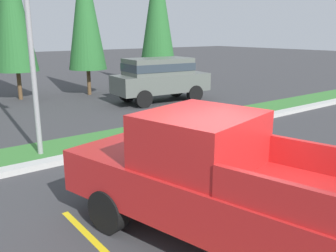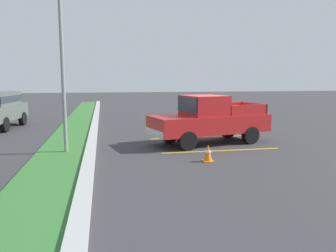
% 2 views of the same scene
% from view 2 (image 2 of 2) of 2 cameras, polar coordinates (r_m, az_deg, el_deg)
% --- Properties ---
extents(ground_plane, '(120.00, 120.00, 0.00)m').
position_cam_2_polar(ground_plane, '(14.75, 6.70, -2.83)').
color(ground_plane, '#38383A').
extents(parking_line_near, '(0.12, 4.80, 0.01)m').
position_cam_2_polar(parking_line_near, '(13.12, 9.30, -4.22)').
color(parking_line_near, yellow).
rests_on(parking_line_near, ground).
extents(parking_line_far, '(0.12, 4.80, 0.01)m').
position_cam_2_polar(parking_line_far, '(16.01, 5.42, -1.94)').
color(parking_line_far, yellow).
rests_on(parking_line_far, ground).
extents(curb_strip, '(56.00, 0.40, 0.15)m').
position_cam_2_polar(curb_strip, '(14.04, -13.13, -3.23)').
color(curb_strip, '#B2B2AD').
rests_on(curb_strip, ground).
extents(grass_median, '(56.00, 1.80, 0.06)m').
position_cam_2_polar(grass_median, '(14.13, -17.59, -3.51)').
color(grass_median, '#387533').
rests_on(grass_median, ground).
extents(pickup_truck_main, '(3.07, 5.52, 2.10)m').
position_cam_2_polar(pickup_truck_main, '(14.37, 7.07, 1.07)').
color(pickup_truck_main, black).
rests_on(pickup_truck_main, ground).
extents(street_light, '(0.24, 1.49, 6.95)m').
position_cam_2_polar(street_light, '(12.87, -17.26, 13.30)').
color(street_light, gray).
rests_on(street_light, ground).
extents(traffic_cone, '(0.36, 0.36, 0.60)m').
position_cam_2_polar(traffic_cone, '(11.28, 6.94, -4.70)').
color(traffic_cone, orange).
rests_on(traffic_cone, ground).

